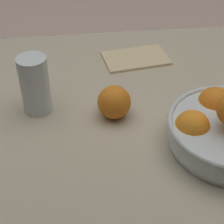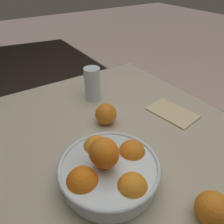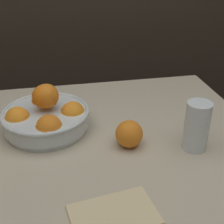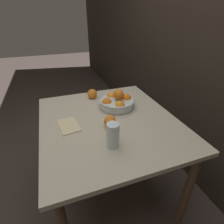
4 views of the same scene
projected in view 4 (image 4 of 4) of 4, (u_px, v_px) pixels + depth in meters
The scene contains 8 objects.
ground_plane at pixel (110, 189), 1.57m from camera, with size 12.00×12.00×0.00m, color #3D332D.
back_wall at pixel (223, 27), 1.15m from camera, with size 8.00×0.05×2.60m, color #2D261E.
dining_table at pixel (109, 131), 1.24m from camera, with size 1.00×0.90×0.75m.
fruit_bowl at pixel (117, 101), 1.33m from camera, with size 0.27×0.27×0.15m.
juice_glass at pixel (113, 136), 0.93m from camera, with size 0.07×0.07×0.14m.
orange_loose_near_bowl at pixel (92, 94), 1.47m from camera, with size 0.08×0.08×0.08m, color orange.
orange_loose_front at pixel (110, 121), 1.11m from camera, with size 0.08×0.08×0.08m, color orange.
napkin at pixel (69, 125), 1.13m from camera, with size 0.18×0.12×0.01m, color beige.
Camera 4 is at (0.96, -0.32, 1.39)m, focal length 28.00 mm.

